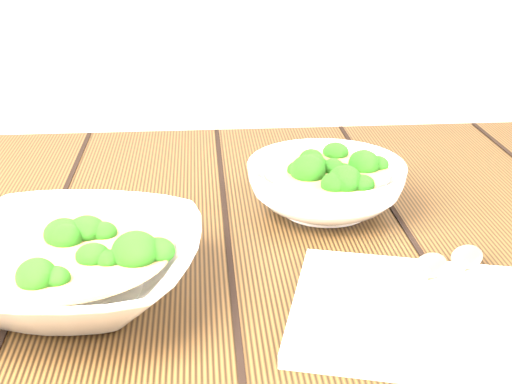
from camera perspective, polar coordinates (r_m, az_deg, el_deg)
The scene contains 7 objects.
table at distance 0.83m, azimuth -0.71°, elevation -11.34°, with size 1.20×0.80×0.75m.
soup_bowl_front at distance 0.68m, azimuth -14.62°, elevation -5.67°, with size 0.28×0.28×0.07m.
soup_bowl_back at distance 0.84m, azimuth 5.61°, elevation 0.62°, with size 0.23×0.23×0.07m.
trivet at distance 0.87m, azimuth 4.99°, elevation -0.10°, with size 0.09×0.09×0.02m, color black.
napkin at distance 0.65m, azimuth 13.19°, elevation -9.52°, with size 0.23×0.19×0.01m, color beige.
spoon_left at distance 0.68m, azimuth 13.13°, elevation -7.06°, with size 0.11×0.17×0.01m.
spoon_right at distance 0.71m, azimuth 15.96°, elevation -6.24°, with size 0.11×0.17×0.01m.
Camera 1 is at (-0.05, -0.69, 1.10)m, focal length 50.00 mm.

